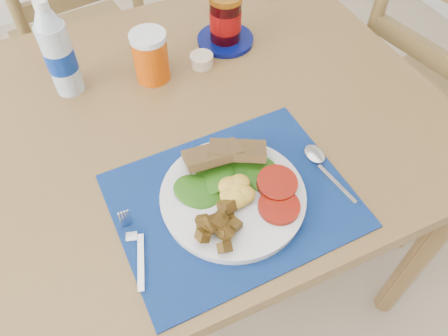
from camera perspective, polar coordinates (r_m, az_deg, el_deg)
name	(u,v)px	position (r m, az deg, el deg)	size (l,w,h in m)	color
ground	(185,331)	(1.51, -5.09, -20.48)	(4.00, 4.00, 0.00)	tan
table	(133,157)	(1.02, -11.84, 1.42)	(1.40, 0.90, 0.75)	brown
chair_far	(78,21)	(1.64, -18.53, 17.78)	(0.48, 0.46, 1.14)	#533D1E
chair_end	(437,82)	(1.44, 26.02, 10.08)	(0.49, 0.51, 1.16)	#533D1E
placemat	(233,200)	(0.82, 1.16, -4.22)	(0.43, 0.34, 0.00)	#040631
breakfast_plate	(231,197)	(0.80, 0.96, -3.75)	(0.27, 0.27, 0.06)	silver
fork	(135,246)	(0.79, -11.57, -9.90)	(0.04, 0.15, 0.00)	#B2B5BA
spoon	(322,164)	(0.89, 12.63, 0.50)	(0.04, 0.16, 0.00)	#B2B5BA
water_bottle	(59,53)	(1.03, -20.80, 13.81)	(0.07, 0.07, 0.22)	#ADBFCC
juice_glass	(151,58)	(1.04, -9.54, 14.03)	(0.08, 0.08, 0.11)	#BE4305
ramekin	(202,60)	(1.09, -2.94, 13.88)	(0.06, 0.06, 0.03)	beige
jam_on_saucer	(225,22)	(1.14, 0.19, 18.56)	(0.15, 0.15, 0.13)	#050D53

